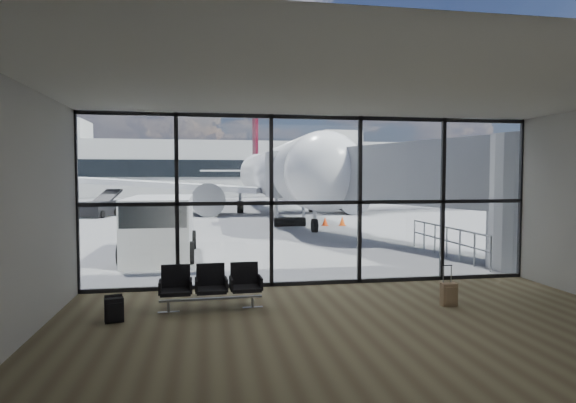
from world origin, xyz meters
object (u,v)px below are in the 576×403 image
object	(u,v)px
belt_loader	(100,208)
mobile_stairs	(22,220)
suitcase	(449,294)
airliner	(275,174)
seating_row	(211,284)
backpack	(114,310)
service_van	(160,227)

from	to	relation	value
belt_loader	mobile_stairs	size ratio (longest dim) A/B	1.37
suitcase	airliner	size ratio (longest dim) A/B	0.02
seating_row	suitcase	bearing A→B (deg)	-10.16
airliner	mobile_stairs	distance (m)	19.08
backpack	mobile_stairs	world-z (taller)	mobile_stairs
airliner	mobile_stairs	xyz separation A→B (m)	(-15.53, -10.80, -2.55)
backpack	airliner	xyz separation A→B (m)	(7.38, 29.21, 2.79)
seating_row	backpack	bearing A→B (deg)	-162.35
airliner	service_van	world-z (taller)	airliner
backpack	airliner	bearing A→B (deg)	61.25
suitcase	mobile_stairs	world-z (taller)	mobile_stairs
service_van	belt_loader	size ratio (longest dim) A/B	1.13
airliner	mobile_stairs	size ratio (longest dim) A/B	12.08
seating_row	belt_loader	xyz separation A→B (m)	(-7.67, 25.82, 0.11)
suitcase	belt_loader	size ratio (longest dim) A/B	0.21
suitcase	mobile_stairs	xyz separation A→B (m)	(-15.27, 18.44, 0.23)
suitcase	service_van	world-z (taller)	service_van
belt_loader	mobile_stairs	xyz separation A→B (m)	(-2.38, -8.10, -0.14)
mobile_stairs	seating_row	bearing A→B (deg)	-49.15
backpack	mobile_stairs	size ratio (longest dim) A/B	0.17
airliner	service_van	xyz separation A→B (m)	(-7.19, -21.47, -1.95)
backpack	belt_loader	xyz separation A→B (m)	(-5.77, 26.52, 0.39)
suitcase	mobile_stairs	distance (m)	23.95
seating_row	mobile_stairs	distance (m)	20.38
service_van	airliner	bearing A→B (deg)	71.33
seating_row	belt_loader	size ratio (longest dim) A/B	0.50
airliner	mobile_stairs	bearing A→B (deg)	-144.93
service_van	mobile_stairs	distance (m)	13.56
belt_loader	suitcase	bearing A→B (deg)	-49.28
suitcase	airliner	xyz separation A→B (m)	(0.25, 29.24, 2.78)
service_van	suitcase	bearing A→B (deg)	-48.40
backpack	seating_row	bearing A→B (deg)	5.40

